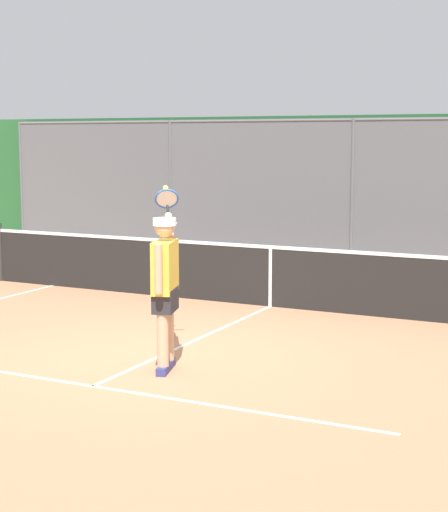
% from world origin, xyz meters
% --- Properties ---
extents(ground_plane, '(60.00, 60.00, 0.00)m').
position_xyz_m(ground_plane, '(0.00, 0.00, 0.00)').
color(ground_plane, '#B27551').
extents(court_line_markings, '(8.49, 8.67, 0.01)m').
position_xyz_m(court_line_markings, '(0.00, 1.60, 0.00)').
color(court_line_markings, white).
rests_on(court_line_markings, ground).
extents(fence_backdrop, '(19.47, 1.37, 3.06)m').
position_xyz_m(fence_backdrop, '(-0.00, -8.21, 1.52)').
color(fence_backdrop, '#565B60').
rests_on(fence_backdrop, ground).
extents(tennis_net, '(10.90, 0.09, 1.07)m').
position_xyz_m(tennis_net, '(0.00, -3.54, 0.49)').
color(tennis_net, '#2D2D2D').
rests_on(tennis_net, ground).
extents(tennis_player, '(0.78, 1.30, 2.03)m').
position_xyz_m(tennis_player, '(-0.37, 0.33, 1.03)').
color(tennis_player, navy).
rests_on(tennis_player, ground).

